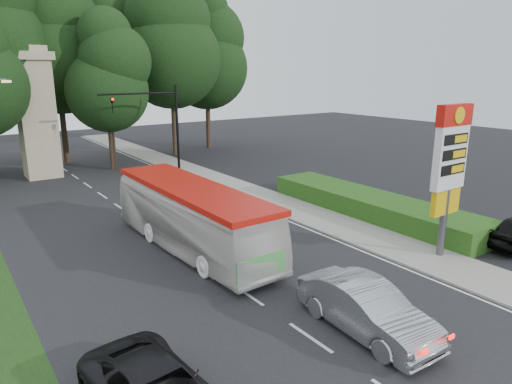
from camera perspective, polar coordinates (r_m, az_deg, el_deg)
ground at (r=14.92m, az=8.15°, el=-18.49°), size 120.00×120.00×0.00m
road_surface at (r=24.08m, az=-11.91°, el=-5.29°), size 14.00×80.00×0.02m
sidewalk_right at (r=28.29m, az=4.01°, el=-1.85°), size 3.00×80.00×0.12m
hedge at (r=27.45m, az=14.22°, el=-1.63°), size 3.00×14.00×1.20m
gas_station_pylon at (r=21.34m, az=23.08°, el=3.62°), size 2.10×0.45×6.85m
traffic_signal_mast at (r=36.09m, az=-11.77°, el=8.97°), size 6.10×0.35×7.20m
monument at (r=39.59m, az=-25.78°, el=8.95°), size 3.00×3.00×10.05m
tree_center_right at (r=45.06m, az=-23.94°, el=17.26°), size 9.24×9.24×18.15m
tree_east_near at (r=48.23m, az=-18.27°, el=15.92°), size 8.12×8.12×15.95m
tree_east_mid at (r=46.43m, az=-10.67°, el=18.53°), size 9.52×9.52×18.70m
tree_far_east at (r=50.45m, az=-6.24°, el=17.23°), size 8.68×8.68×17.05m
tree_monument_right at (r=40.31m, az=-18.22°, el=13.89°), size 6.72×6.72×13.20m
transit_bus at (r=21.45m, az=-7.97°, el=-3.26°), size 3.02×11.23×3.10m
sedan_silver at (r=15.43m, az=13.63°, el=-13.97°), size 2.00×5.13×1.66m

